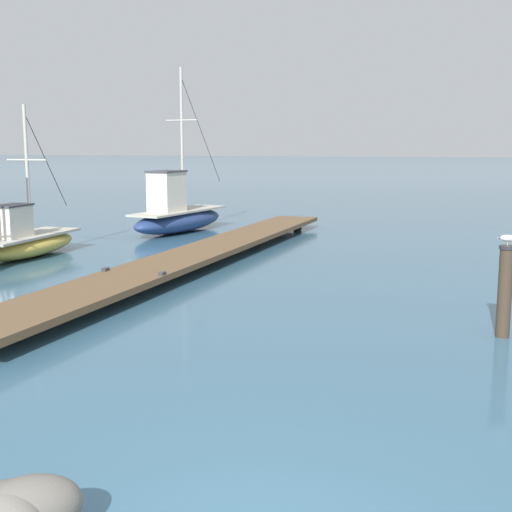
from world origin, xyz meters
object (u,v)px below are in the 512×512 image
Objects in this scene: fishing_boat_0 at (177,214)px; perched_seagull at (508,238)px; mooring_piling at (505,290)px; fishing_boat_1 at (25,241)px.

perched_seagull is (12.29, -12.32, 1.14)m from fishing_boat_0.
mooring_piling is at bearing -45.04° from fishing_boat_0.
fishing_boat_0 is at bearing 134.96° from mooring_piling.
mooring_piling is 4.58× the size of perched_seagull.
mooring_piling is at bearing -5.92° from perched_seagull.
mooring_piling is (12.30, -12.32, 0.15)m from fishing_boat_0.
perched_seagull is at bearing -19.38° from fishing_boat_1.
mooring_piling is 0.98m from perched_seagull.
fishing_boat_0 reaches higher than mooring_piling.
fishing_boat_0 is 3.84× the size of mooring_piling.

